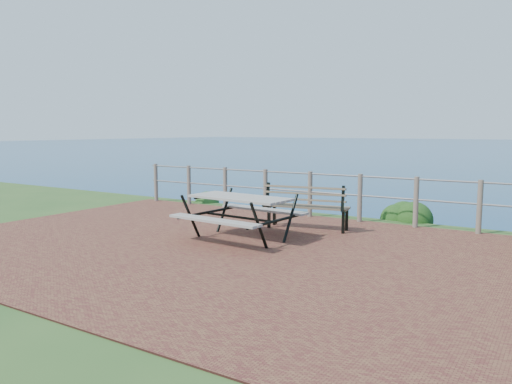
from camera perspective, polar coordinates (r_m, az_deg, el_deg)
ground at (r=8.30m, az=-4.19°, el=-6.31°), size 10.00×7.00×0.12m
safety_railing at (r=11.03m, az=6.20°, el=0.04°), size 9.40×0.10×1.00m
picnic_table at (r=8.68m, az=-1.82°, el=-2.43°), size 1.84×1.55×0.76m
park_bench at (r=9.63m, az=5.91°, el=-0.87°), size 1.64×0.66×0.90m
shrub_lip_west at (r=13.48m, az=-5.29°, el=-1.12°), size 0.71×0.71×0.42m
shrub_lip_east at (r=11.31m, az=16.35°, el=-2.97°), size 0.83×0.83×0.60m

